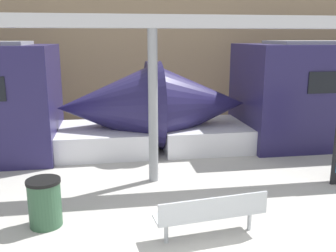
{
  "coord_description": "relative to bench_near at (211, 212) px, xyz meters",
  "views": [
    {
      "loc": [
        -1.23,
        -4.24,
        3.32
      ],
      "look_at": [
        0.03,
        3.67,
        1.4
      ],
      "focal_mm": 40.0,
      "sensor_mm": 36.0,
      "label": 1
    }
  ],
  "objects": [
    {
      "name": "station_wall",
      "position": [
        -0.38,
        9.02,
        2.02
      ],
      "size": [
        56.0,
        0.2,
        5.0
      ],
      "primitive_type": "cube",
      "color": "#9E8460",
      "rests_on": "ground_plane"
    },
    {
      "name": "support_column_near",
      "position": [
        -0.63,
        2.76,
        1.26
      ],
      "size": [
        0.22,
        0.22,
        3.5
      ],
      "primitive_type": "cylinder",
      "color": "gray",
      "rests_on": "ground_plane"
    },
    {
      "name": "trash_bin",
      "position": [
        -2.81,
        0.9,
        -0.04
      ],
      "size": [
        0.6,
        0.6,
        0.88
      ],
      "color": "#2D5138",
      "rests_on": "ground_plane"
    },
    {
      "name": "bench_near",
      "position": [
        0.0,
        0.0,
        0.0
      ],
      "size": [
        1.94,
        0.68,
        0.79
      ],
      "rotation": [
        0.0,
        0.0,
        0.13
      ],
      "color": "#ADB2B7",
      "rests_on": "ground_plane"
    },
    {
      "name": "canopy_beam",
      "position": [
        -0.63,
        2.76,
        3.15
      ],
      "size": [
        28.0,
        0.6,
        0.28
      ],
      "primitive_type": "cube",
      "color": "#B7B7BC",
      "rests_on": "support_column_near"
    }
  ]
}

